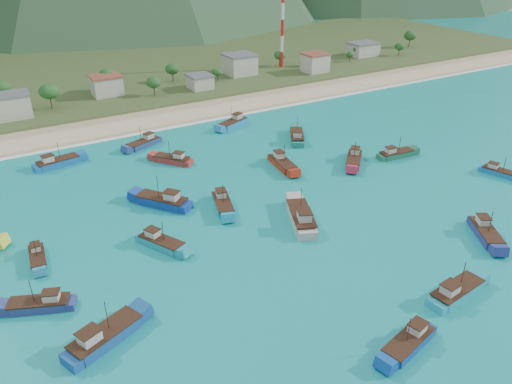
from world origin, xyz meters
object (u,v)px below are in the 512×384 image
boat_3 (105,338)px  boat_31 (233,124)px  boat_4 (161,243)px  boat_7 (57,163)px  boat_14 (499,173)px  boat_17 (301,218)px  boat_0 (396,155)px  boat_6 (485,233)px  boat_20 (297,137)px  boat_24 (282,164)px  boat_19 (354,160)px  boat_5 (38,258)px  boat_18 (409,343)px  boat_11 (163,202)px  boat_30 (223,205)px  boat_13 (173,160)px  boat_28 (456,293)px  boat_12 (144,144)px  radio_tower (283,20)px  boat_27 (41,305)px

boat_3 → boat_31: size_ratio=1.09×
boat_4 → boat_7: boat_7 is taller
boat_4 → boat_14: (77.11, -11.25, -0.12)m
boat_31 → boat_17: bearing=142.4°
boat_14 → boat_31: size_ratio=0.81×
boat_0 → boat_6: (-11.99, -34.93, 0.07)m
boat_17 → boat_20: 42.68m
boat_24 → boat_19: bearing=164.5°
boat_5 → boat_0: bearing=-174.0°
boat_18 → boat_19: bearing=-47.0°
boat_11 → boat_19: size_ratio=1.18×
boat_14 → boat_24: 49.47m
boat_30 → boat_20: bearing=-128.9°
boat_5 → boat_13: (34.86, 26.37, 0.17)m
boat_19 → boat_20: size_ratio=0.87×
boat_19 → boat_17: bearing=76.0°
boat_7 → boat_17: bearing=24.7°
boat_6 → boat_18: 34.52m
boat_31 → boat_4: bearing=117.1°
boat_28 → boat_12: bearing=-172.3°
boat_3 → boat_6: size_ratio=1.14×
boat_17 → radio_tower: bearing=82.3°
boat_18 → boat_30: boat_30 is taller
boat_4 → boat_20: boat_20 is taller
boat_12 → boat_27: 62.90m
boat_11 → boat_13: 21.32m
boat_3 → boat_5: size_ratio=1.44×
boat_4 → boat_24: size_ratio=0.91×
boat_3 → boat_4: size_ratio=1.20×
boat_6 → boat_30: 49.56m
boat_28 → boat_31: (6.03, 83.43, -0.02)m
boat_28 → boat_18: bearing=-80.9°
boat_18 → boat_28: (13.84, 3.92, 0.10)m
boat_5 → boat_13: size_ratio=0.89×
boat_7 → boat_31: 48.92m
boat_14 → boat_17: 51.42m
boat_5 → boat_14: bearing=174.4°
boat_12 → boat_31: bearing=-109.1°
boat_14 → boat_19: size_ratio=0.92×
boat_11 → boat_31: boat_11 is taller
boat_27 → boat_6: bearing=-82.9°
boat_30 → boat_24: bearing=-136.8°
boat_20 → boat_13: bearing=-153.5°
boat_7 → boat_27: boat_7 is taller
boat_28 → boat_11: bearing=-157.0°
boat_19 → boat_27: size_ratio=0.98×
boat_7 → boat_12: bearing=84.2°
boat_12 → boat_27: size_ratio=1.04×
boat_4 → boat_14: 77.93m
radio_tower → boat_30: bearing=-128.8°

